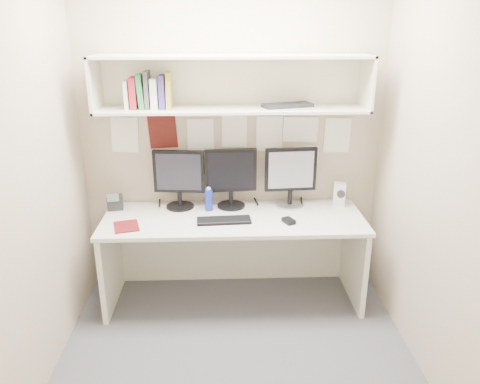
{
  "coord_description": "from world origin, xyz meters",
  "views": [
    {
      "loc": [
        -0.08,
        -2.67,
        2.13
      ],
      "look_at": [
        0.04,
        0.35,
        1.04
      ],
      "focal_mm": 35.0,
      "sensor_mm": 36.0,
      "label": 1
    }
  ],
  "objects_px": {
    "monitor_left": "(179,177)",
    "keyboard": "(224,220)",
    "speaker": "(339,194)",
    "maroon_notebook": "(126,226)",
    "monitor_center": "(231,176)",
    "desk_phone": "(115,202)",
    "desk": "(234,259)",
    "monitor_right": "(291,175)"
  },
  "relations": [
    {
      "from": "desk",
      "to": "monitor_center",
      "type": "bearing_deg",
      "value": 93.44
    },
    {
      "from": "keyboard",
      "to": "speaker",
      "type": "bearing_deg",
      "value": 14.32
    },
    {
      "from": "monitor_center",
      "to": "monitor_right",
      "type": "height_order",
      "value": "monitor_right"
    },
    {
      "from": "monitor_right",
      "to": "desk_phone",
      "type": "relative_size",
      "value": 3.3
    },
    {
      "from": "desk_phone",
      "to": "maroon_notebook",
      "type": "bearing_deg",
      "value": -77.2
    },
    {
      "from": "monitor_left",
      "to": "monitor_center",
      "type": "distance_m",
      "value": 0.41
    },
    {
      "from": "maroon_notebook",
      "to": "keyboard",
      "type": "bearing_deg",
      "value": -9.42
    },
    {
      "from": "speaker",
      "to": "desk_phone",
      "type": "bearing_deg",
      "value": -166.16
    },
    {
      "from": "desk",
      "to": "monitor_left",
      "type": "xyz_separation_m",
      "value": [
        -0.43,
        0.22,
        0.62
      ]
    },
    {
      "from": "maroon_notebook",
      "to": "monitor_right",
      "type": "bearing_deg",
      "value": 2.04
    },
    {
      "from": "monitor_center",
      "to": "keyboard",
      "type": "relative_size",
      "value": 1.19
    },
    {
      "from": "speaker",
      "to": "monitor_center",
      "type": "bearing_deg",
      "value": -167.34
    },
    {
      "from": "monitor_center",
      "to": "maroon_notebook",
      "type": "xyz_separation_m",
      "value": [
        -0.77,
        -0.39,
        -0.25
      ]
    },
    {
      "from": "keyboard",
      "to": "monitor_left",
      "type": "bearing_deg",
      "value": 134.61
    },
    {
      "from": "desk",
      "to": "keyboard",
      "type": "height_order",
      "value": "keyboard"
    },
    {
      "from": "maroon_notebook",
      "to": "desk_phone",
      "type": "height_order",
      "value": "desk_phone"
    },
    {
      "from": "desk_phone",
      "to": "monitor_left",
      "type": "bearing_deg",
      "value": -7.35
    },
    {
      "from": "desk",
      "to": "maroon_notebook",
      "type": "distance_m",
      "value": 0.89
    },
    {
      "from": "monitor_center",
      "to": "desk_phone",
      "type": "distance_m",
      "value": 0.95
    },
    {
      "from": "speaker",
      "to": "maroon_notebook",
      "type": "distance_m",
      "value": 1.7
    },
    {
      "from": "monitor_right",
      "to": "speaker",
      "type": "height_order",
      "value": "monitor_right"
    },
    {
      "from": "monitor_center",
      "to": "keyboard",
      "type": "xyz_separation_m",
      "value": [
        -0.06,
        -0.31,
        -0.25
      ]
    },
    {
      "from": "monitor_right",
      "to": "keyboard",
      "type": "xyz_separation_m",
      "value": [
        -0.54,
        -0.31,
        -0.25
      ]
    },
    {
      "from": "speaker",
      "to": "monitor_left",
      "type": "bearing_deg",
      "value": -167.11
    },
    {
      "from": "maroon_notebook",
      "to": "desk_phone",
      "type": "relative_size",
      "value": 1.44
    },
    {
      "from": "monitor_left",
      "to": "keyboard",
      "type": "distance_m",
      "value": 0.53
    },
    {
      "from": "monitor_left",
      "to": "monitor_center",
      "type": "relative_size",
      "value": 0.99
    },
    {
      "from": "desk",
      "to": "desk_phone",
      "type": "relative_size",
      "value": 13.7
    },
    {
      "from": "desk",
      "to": "monitor_left",
      "type": "bearing_deg",
      "value": 152.74
    },
    {
      "from": "keyboard",
      "to": "monitor_center",
      "type": "bearing_deg",
      "value": 75.57
    },
    {
      "from": "keyboard",
      "to": "maroon_notebook",
      "type": "distance_m",
      "value": 0.72
    },
    {
      "from": "keyboard",
      "to": "speaker",
      "type": "height_order",
      "value": "speaker"
    },
    {
      "from": "desk",
      "to": "monitor_left",
      "type": "relative_size",
      "value": 4.24
    },
    {
      "from": "monitor_left",
      "to": "desk_phone",
      "type": "height_order",
      "value": "monitor_left"
    },
    {
      "from": "monitor_left",
      "to": "maroon_notebook",
      "type": "xyz_separation_m",
      "value": [
        -0.36,
        -0.39,
        -0.25
      ]
    },
    {
      "from": "monitor_center",
      "to": "desk_phone",
      "type": "height_order",
      "value": "monitor_center"
    },
    {
      "from": "monitor_left",
      "to": "keyboard",
      "type": "bearing_deg",
      "value": -36.11
    },
    {
      "from": "monitor_left",
      "to": "maroon_notebook",
      "type": "bearing_deg",
      "value": -127.46
    },
    {
      "from": "desk",
      "to": "desk_phone",
      "type": "xyz_separation_m",
      "value": [
        -0.94,
        0.19,
        0.42
      ]
    },
    {
      "from": "desk",
      "to": "keyboard",
      "type": "xyz_separation_m",
      "value": [
        -0.07,
        -0.1,
        0.37
      ]
    },
    {
      "from": "monitor_right",
      "to": "keyboard",
      "type": "relative_size",
      "value": 1.2
    },
    {
      "from": "monitor_left",
      "to": "desk_phone",
      "type": "bearing_deg",
      "value": -171.46
    }
  ]
}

